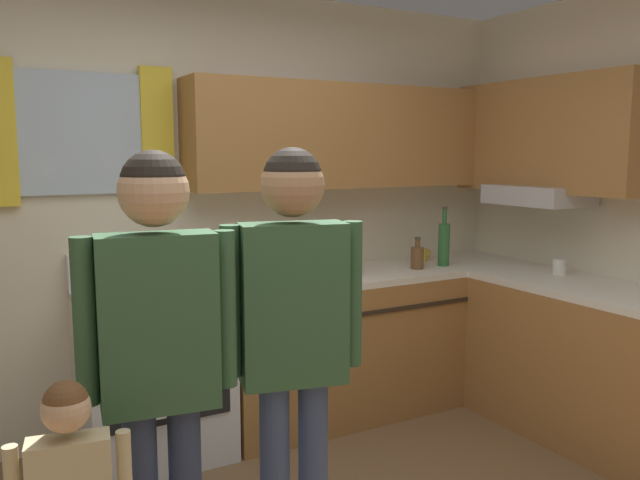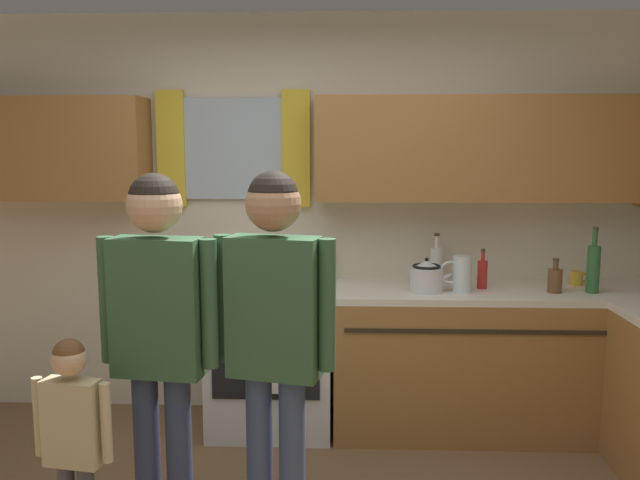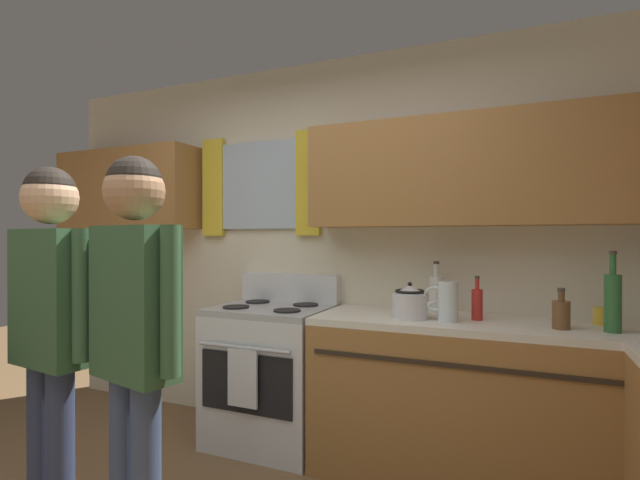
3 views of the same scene
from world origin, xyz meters
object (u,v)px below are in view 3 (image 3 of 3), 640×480
object	(u,v)px
bottle_milk_white	(436,293)
stovetop_kettle	(410,302)
adult_in_plaid	(135,318)
bottle_squat_brown	(561,314)
water_pitcher	(447,301)
bottle_sauce_red	(477,303)
mug_mustard_yellow	(602,316)
stove_oven	(272,372)
adult_holding_child	(50,312)
bottle_wine_green	(613,301)

from	to	relation	value
bottle_milk_white	stovetop_kettle	bearing A→B (deg)	-108.22
adult_in_plaid	bottle_squat_brown	bearing A→B (deg)	39.57
water_pitcher	bottle_sauce_red	bearing A→B (deg)	37.09
bottle_squat_brown	water_pitcher	xyz separation A→B (m)	(-0.56, -0.02, 0.03)
bottle_squat_brown	water_pitcher	distance (m)	0.56
bottle_squat_brown	adult_in_plaid	bearing A→B (deg)	-140.43
mug_mustard_yellow	stove_oven	bearing A→B (deg)	-176.36
bottle_milk_white	adult_holding_child	world-z (taller)	adult_holding_child
bottle_sauce_red	water_pitcher	bearing A→B (deg)	-142.91
bottle_milk_white	water_pitcher	world-z (taller)	bottle_milk_white
bottle_wine_green	bottle_squat_brown	bearing A→B (deg)	-178.99
stove_oven	bottle_sauce_red	size ratio (longest dim) A/B	4.48
stovetop_kettle	bottle_squat_brown	bearing A→B (deg)	0.41
adult_holding_child	mug_mustard_yellow	bearing A→B (deg)	33.43
bottle_sauce_red	mug_mustard_yellow	bearing A→B (deg)	10.35
bottle_sauce_red	bottle_milk_white	xyz separation A→B (m)	(-0.25, 0.19, 0.03)
bottle_sauce_red	water_pitcher	size ratio (longest dim) A/B	1.12
bottle_wine_green	bottle_milk_white	xyz separation A→B (m)	(-0.88, 0.29, -0.03)
bottle_milk_white	water_pitcher	bearing A→B (deg)	-71.10
bottle_sauce_red	mug_mustard_yellow	world-z (taller)	bottle_sauce_red
water_pitcher	stovetop_kettle	bearing A→B (deg)	177.21
water_pitcher	bottle_squat_brown	bearing A→B (deg)	1.56
adult_holding_child	stovetop_kettle	bearing A→B (deg)	44.87
adult_in_plaid	bottle_wine_green	bearing A→B (deg)	35.93
bottle_squat_brown	bottle_sauce_red	distance (m)	0.42
bottle_sauce_red	adult_holding_child	bearing A→B (deg)	-139.89
adult_holding_child	bottle_milk_white	bearing A→B (deg)	48.79
bottle_sauce_red	water_pitcher	distance (m)	0.19
stove_oven	adult_in_plaid	world-z (taller)	adult_in_plaid
bottle_sauce_red	mug_mustard_yellow	distance (m)	0.63
mug_mustard_yellow	adult_holding_child	size ratio (longest dim) A/B	0.07
bottle_squat_brown	adult_holding_child	bearing A→B (deg)	-148.05
bottle_squat_brown	stovetop_kettle	xyz separation A→B (m)	(-0.76, -0.01, 0.02)
bottle_wine_green	stovetop_kettle	xyz separation A→B (m)	(-0.98, -0.01, -0.06)
water_pitcher	adult_in_plaid	bearing A→B (deg)	-127.96
adult_holding_child	water_pitcher	bearing A→B (deg)	40.40
bottle_milk_white	mug_mustard_yellow	distance (m)	0.88
bottle_milk_white	adult_holding_child	bearing A→B (deg)	-131.21
bottle_sauce_red	water_pitcher	xyz separation A→B (m)	(-0.15, -0.11, 0.02)
bottle_sauce_red	adult_in_plaid	world-z (taller)	adult_in_plaid
bottle_sauce_red	bottle_milk_white	size ratio (longest dim) A/B	0.78
bottle_sauce_red	adult_holding_child	world-z (taller)	adult_holding_child
bottle_squat_brown	bottle_milk_white	distance (m)	0.72
stove_oven	mug_mustard_yellow	world-z (taller)	stove_oven
bottle_wine_green	mug_mustard_yellow	xyz separation A→B (m)	(-0.02, 0.21, -0.11)
stove_oven	bottle_wine_green	distance (m)	2.02
bottle_wine_green	bottle_sauce_red	distance (m)	0.64
stove_oven	bottle_squat_brown	size ratio (longest dim) A/B	5.37
bottle_squat_brown	bottle_sauce_red	size ratio (longest dim) A/B	0.84
stove_oven	bottle_squat_brown	bearing A→B (deg)	-2.98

